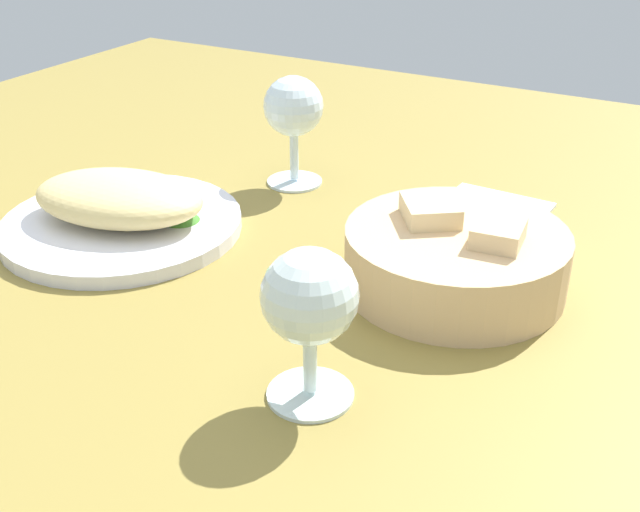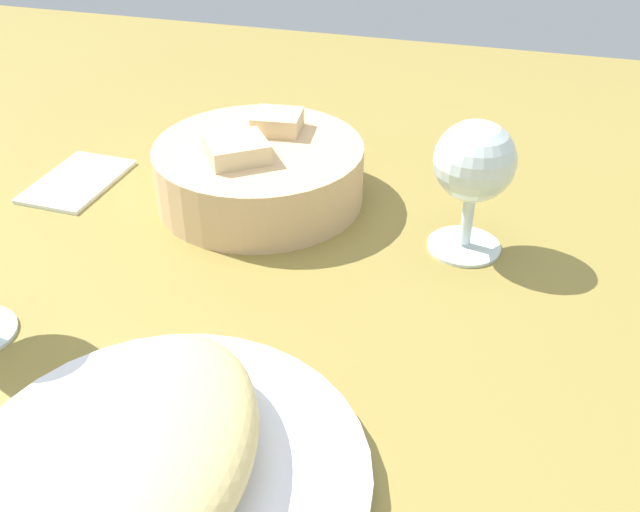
% 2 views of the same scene
% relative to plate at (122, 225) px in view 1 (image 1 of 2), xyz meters
% --- Properties ---
extents(ground_plane, '(1.40, 1.40, 0.02)m').
position_rel_plate_xyz_m(ground_plane, '(0.14, 0.01, -0.02)').
color(ground_plane, olive).
extents(plate, '(0.24, 0.24, 0.01)m').
position_rel_plate_xyz_m(plate, '(0.00, 0.00, 0.00)').
color(plate, white).
rests_on(plate, ground_plane).
extents(omelette, '(0.20, 0.14, 0.05)m').
position_rel_plate_xyz_m(omelette, '(0.00, 0.00, 0.03)').
color(omelette, '#E3CB82').
rests_on(omelette, plate).
extents(lettuce_garnish, '(0.04, 0.04, 0.02)m').
position_rel_plate_xyz_m(lettuce_garnish, '(0.06, 0.03, 0.02)').
color(lettuce_garnish, '#3E7D2B').
rests_on(lettuce_garnish, plate).
extents(bread_basket, '(0.19, 0.19, 0.07)m').
position_rel_plate_xyz_m(bread_basket, '(0.33, 0.06, 0.02)').
color(bread_basket, '#D7B17F').
rests_on(bread_basket, ground_plane).
extents(wine_glass_near, '(0.07, 0.07, 0.12)m').
position_rel_plate_xyz_m(wine_glass_near, '(0.30, -0.14, 0.07)').
color(wine_glass_near, silver).
rests_on(wine_glass_near, ground_plane).
extents(wine_glass_far, '(0.07, 0.07, 0.13)m').
position_rel_plate_xyz_m(wine_glass_far, '(0.09, 0.20, 0.08)').
color(wine_glass_far, silver).
rests_on(wine_glass_far, ground_plane).
extents(folded_napkin, '(0.11, 0.07, 0.01)m').
position_rel_plate_xyz_m(folded_napkin, '(0.31, 0.24, -0.00)').
color(folded_napkin, white).
rests_on(folded_napkin, ground_plane).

